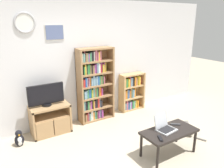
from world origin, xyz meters
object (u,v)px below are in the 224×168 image
object	(u,v)px
cat	(188,129)
penguin_figurine	(19,139)
tv_stand	(51,119)
coffee_table	(169,133)
television	(46,95)
laptop	(164,126)
bookshelf_short	(131,92)
bookshelf_tall	(93,85)
remote_near_laptop	(160,138)
remote_far_from_laptop	(175,124)

from	to	relation	value
cat	penguin_figurine	distance (m)	3.19
tv_stand	coffee_table	xyz separation A→B (m)	(1.45, -1.77, 0.10)
television	laptop	size ratio (longest dim) A/B	2.03
bookshelf_short	cat	distance (m)	1.68
television	coffee_table	bearing A→B (deg)	-50.22
television	laptop	distance (m)	2.26
coffee_table	penguin_figurine	world-z (taller)	coffee_table
bookshelf_short	penguin_figurine	distance (m)	2.73
tv_stand	bookshelf_short	xyz separation A→B (m)	(2.06, 0.12, 0.16)
coffee_table	penguin_figurine	distance (m)	2.64
coffee_table	laptop	xyz separation A→B (m)	(-0.05, 0.08, 0.12)
television	bookshelf_tall	world-z (taller)	bookshelf_tall
tv_stand	remote_near_laptop	size ratio (longest dim) A/B	4.61
tv_stand	penguin_figurine	xyz separation A→B (m)	(-0.63, -0.17, -0.16)
bookshelf_short	remote_far_from_laptop	world-z (taller)	bookshelf_short
laptop	remote_near_laptop	world-z (taller)	laptop
remote_near_laptop	remote_far_from_laptop	distance (m)	0.59
remote_far_from_laptop	penguin_figurine	size ratio (longest dim) A/B	0.51
television	coffee_table	world-z (taller)	television
bookshelf_short	cat	xyz separation A→B (m)	(0.20, -1.64, -0.33)
television	bookshelf_short	world-z (taller)	television
coffee_table	remote_near_laptop	world-z (taller)	remote_near_laptop
cat	television	bearing A→B (deg)	144.64
remote_far_from_laptop	bookshelf_tall	bearing A→B (deg)	58.25
bookshelf_tall	remote_far_from_laptop	world-z (taller)	bookshelf_tall
laptop	remote_far_from_laptop	distance (m)	0.29
bookshelf_tall	cat	world-z (taller)	bookshelf_tall
coffee_table	laptop	distance (m)	0.15
remote_far_from_laptop	penguin_figurine	distance (m)	2.79
remote_far_from_laptop	cat	distance (m)	0.68
tv_stand	bookshelf_tall	xyz separation A→B (m)	(1.01, 0.10, 0.52)
laptop	cat	bearing A→B (deg)	4.55
television	penguin_figurine	xyz separation A→B (m)	(-0.59, -0.20, -0.66)
television	remote_near_laptop	world-z (taller)	television
television	bookshelf_short	xyz separation A→B (m)	(2.10, 0.10, -0.34)
laptop	tv_stand	bearing A→B (deg)	122.67
tv_stand	remote_near_laptop	world-z (taller)	tv_stand
penguin_figurine	remote_far_from_laptop	bearing A→B (deg)	-32.97
tv_stand	bookshelf_short	size ratio (longest dim) A/B	0.81
tv_stand	remote_far_from_laptop	bearing A→B (deg)	-44.78
bookshelf_tall	cat	bearing A→B (deg)	-52.33
bookshelf_tall	remote_far_from_laptop	xyz separation A→B (m)	(0.68, -1.78, -0.36)
tv_stand	television	distance (m)	0.51
television	penguin_figurine	distance (m)	0.91
cat	bookshelf_short	bearing A→B (deg)	95.47
bookshelf_short	coffee_table	xyz separation A→B (m)	(-0.60, -1.89, -0.07)
laptop	penguin_figurine	distance (m)	2.57
television	penguin_figurine	size ratio (longest dim) A/B	2.27
tv_stand	bookshelf_tall	world-z (taller)	bookshelf_tall
coffee_table	remote_near_laptop	distance (m)	0.34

